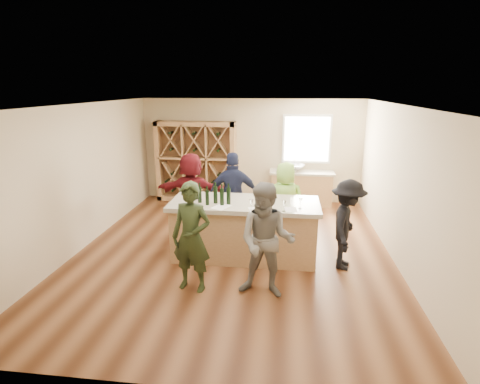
# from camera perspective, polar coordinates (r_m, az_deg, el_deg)

# --- Properties ---
(floor) EXTENTS (6.00, 7.00, 0.10)m
(floor) POSITION_cam_1_polar(r_m,az_deg,el_deg) (7.46, -0.96, -9.30)
(floor) COLOR brown
(floor) RESTS_ON ground
(ceiling) EXTENTS (6.00, 7.00, 0.10)m
(ceiling) POSITION_cam_1_polar(r_m,az_deg,el_deg) (6.76, -1.08, 13.56)
(ceiling) COLOR white
(ceiling) RESTS_ON ground
(wall_back) EXTENTS (6.00, 0.10, 2.80)m
(wall_back) POSITION_cam_1_polar(r_m,az_deg,el_deg) (10.42, 1.70, 6.36)
(wall_back) COLOR beige
(wall_back) RESTS_ON ground
(wall_front) EXTENTS (6.00, 0.10, 2.80)m
(wall_front) POSITION_cam_1_polar(r_m,az_deg,el_deg) (3.70, -8.83, -12.09)
(wall_front) COLOR beige
(wall_front) RESTS_ON ground
(wall_left) EXTENTS (0.10, 7.00, 2.80)m
(wall_left) POSITION_cam_1_polar(r_m,az_deg,el_deg) (7.97, -23.29, 2.09)
(wall_left) COLOR beige
(wall_left) RESTS_ON ground
(wall_right) EXTENTS (0.10, 7.00, 2.80)m
(wall_right) POSITION_cam_1_polar(r_m,az_deg,el_deg) (7.22, 23.73, 0.70)
(wall_right) COLOR beige
(wall_right) RESTS_ON ground
(window_frame) EXTENTS (1.30, 0.06, 1.30)m
(window_frame) POSITION_cam_1_polar(r_m,az_deg,el_deg) (10.26, 10.13, 7.95)
(window_frame) COLOR white
(window_frame) RESTS_ON wall_back
(window_pane) EXTENTS (1.18, 0.01, 1.18)m
(window_pane) POSITION_cam_1_polar(r_m,az_deg,el_deg) (10.23, 10.14, 7.92)
(window_pane) COLOR white
(window_pane) RESTS_ON wall_back
(wine_rack) EXTENTS (2.20, 0.45, 2.20)m
(wine_rack) POSITION_cam_1_polar(r_m,az_deg,el_deg) (10.45, -6.70, 4.61)
(wine_rack) COLOR #AC8052
(wine_rack) RESTS_ON floor
(back_counter_base) EXTENTS (1.60, 0.58, 0.86)m
(back_counter_base) POSITION_cam_1_polar(r_m,az_deg,el_deg) (10.26, 9.29, 0.44)
(back_counter_base) COLOR #AC8052
(back_counter_base) RESTS_ON floor
(back_counter_top) EXTENTS (1.70, 0.62, 0.06)m
(back_counter_top) POSITION_cam_1_polar(r_m,az_deg,el_deg) (10.14, 9.40, 2.95)
(back_counter_top) COLOR #AFA68F
(back_counter_top) RESTS_ON back_counter_base
(sink) EXTENTS (0.54, 0.54, 0.19)m
(sink) POSITION_cam_1_polar(r_m,az_deg,el_deg) (10.11, 8.30, 3.67)
(sink) COLOR silver
(sink) RESTS_ON back_counter_top
(faucet) EXTENTS (0.02, 0.02, 0.30)m
(faucet) POSITION_cam_1_polar(r_m,az_deg,el_deg) (10.28, 8.29, 4.19)
(faucet) COLOR silver
(faucet) RESTS_ON back_counter_top
(tasting_counter_base) EXTENTS (2.60, 1.00, 1.00)m
(tasting_counter_base) POSITION_cam_1_polar(r_m,az_deg,el_deg) (7.04, 0.70, -6.00)
(tasting_counter_base) COLOR #AC8052
(tasting_counter_base) RESTS_ON floor
(tasting_counter_top) EXTENTS (2.72, 1.12, 0.08)m
(tasting_counter_top) POSITION_cam_1_polar(r_m,az_deg,el_deg) (6.86, 0.71, -1.80)
(tasting_counter_top) COLOR #AFA68F
(tasting_counter_top) RESTS_ON tasting_counter_base
(wine_bottle_a) EXTENTS (0.09, 0.09, 0.29)m
(wine_bottle_a) POSITION_cam_1_polar(r_m,az_deg,el_deg) (6.80, -6.16, -0.43)
(wine_bottle_a) COLOR black
(wine_bottle_a) RESTS_ON tasting_counter_top
(wine_bottle_b) EXTENTS (0.07, 0.07, 0.27)m
(wine_bottle_b) POSITION_cam_1_polar(r_m,az_deg,el_deg) (6.66, -5.02, -0.86)
(wine_bottle_b) COLOR black
(wine_bottle_b) RESTS_ON tasting_counter_top
(wine_bottle_c) EXTENTS (0.08, 0.08, 0.31)m
(wine_bottle_c) POSITION_cam_1_polar(r_m,az_deg,el_deg) (6.74, -3.76, -0.43)
(wine_bottle_c) COLOR black
(wine_bottle_c) RESTS_ON tasting_counter_top
(wine_bottle_d) EXTENTS (0.08, 0.08, 0.30)m
(wine_bottle_d) POSITION_cam_1_polar(r_m,az_deg,el_deg) (6.62, -2.77, -0.75)
(wine_bottle_d) COLOR black
(wine_bottle_d) RESTS_ON tasting_counter_top
(wine_bottle_e) EXTENTS (0.09, 0.09, 0.30)m
(wine_bottle_e) POSITION_cam_1_polar(r_m,az_deg,el_deg) (6.67, -1.75, -0.60)
(wine_bottle_e) COLOR black
(wine_bottle_e) RESTS_ON tasting_counter_top
(wine_glass_b) EXTENTS (0.07, 0.07, 0.19)m
(wine_glass_b) POSITION_cam_1_polar(r_m,az_deg,el_deg) (6.35, 1.74, -2.00)
(wine_glass_b) COLOR white
(wine_glass_b) RESTS_ON tasting_counter_top
(wine_glass_c) EXTENTS (0.09, 0.09, 0.19)m
(wine_glass_c) POSITION_cam_1_polar(r_m,az_deg,el_deg) (6.33, 6.73, -2.15)
(wine_glass_c) COLOR white
(wine_glass_c) RESTS_ON tasting_counter_top
(wine_glass_d) EXTENTS (0.08, 0.08, 0.18)m
(wine_glass_d) POSITION_cam_1_polar(r_m,az_deg,el_deg) (6.65, 4.72, -1.27)
(wine_glass_d) COLOR white
(wine_glass_d) RESTS_ON tasting_counter_top
(wine_glass_e) EXTENTS (0.09, 0.09, 0.18)m
(wine_glass_e) POSITION_cam_1_polar(r_m,az_deg,el_deg) (6.51, 9.18, -1.76)
(wine_glass_e) COLOR white
(wine_glass_e) RESTS_ON tasting_counter_top
(tasting_menu_a) EXTENTS (0.35, 0.39, 0.00)m
(tasting_menu_a) POSITION_cam_1_polar(r_m,az_deg,el_deg) (6.56, -2.88, -2.27)
(tasting_menu_a) COLOR white
(tasting_menu_a) RESTS_ON tasting_counter_top
(tasting_menu_b) EXTENTS (0.29, 0.35, 0.00)m
(tasting_menu_b) POSITION_cam_1_polar(r_m,az_deg,el_deg) (6.41, 2.37, -2.72)
(tasting_menu_b) COLOR white
(tasting_menu_b) RESTS_ON tasting_counter_top
(tasting_menu_c) EXTENTS (0.24, 0.30, 0.00)m
(tasting_menu_c) POSITION_cam_1_polar(r_m,az_deg,el_deg) (6.47, 7.75, -2.65)
(tasting_menu_c) COLOR white
(tasting_menu_c) RESTS_ON tasting_counter_top
(person_near_left) EXTENTS (0.72, 0.59, 1.75)m
(person_near_left) POSITION_cam_1_polar(r_m,az_deg,el_deg) (5.85, -7.41, -6.87)
(person_near_left) COLOR #263319
(person_near_left) RESTS_ON floor
(person_near_right) EXTENTS (0.92, 0.58, 1.78)m
(person_near_right) POSITION_cam_1_polar(r_m,az_deg,el_deg) (5.64, 4.09, -7.48)
(person_near_right) COLOR slate
(person_near_right) RESTS_ON floor
(person_server) EXTENTS (0.71, 1.12, 1.60)m
(person_server) POSITION_cam_1_polar(r_m,az_deg,el_deg) (6.77, 15.98, -4.83)
(person_server) COLOR black
(person_server) RESTS_ON floor
(person_far_mid) EXTENTS (1.13, 0.67, 1.83)m
(person_far_mid) POSITION_cam_1_polar(r_m,az_deg,el_deg) (7.78, -0.97, -0.60)
(person_far_mid) COLOR #191E38
(person_far_mid) RESTS_ON floor
(person_far_right) EXTENTS (0.83, 0.56, 1.65)m
(person_far_right) POSITION_cam_1_polar(r_m,az_deg,el_deg) (7.77, 6.87, -1.45)
(person_far_right) COLOR #8CC64C
(person_far_right) RESTS_ON floor
(person_far_left) EXTENTS (1.66, 0.66, 1.77)m
(person_far_left) POSITION_cam_1_polar(r_m,az_deg,el_deg) (8.16, -7.35, -0.17)
(person_far_left) COLOR #590F14
(person_far_left) RESTS_ON floor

